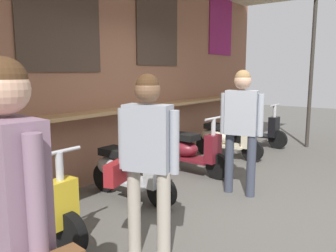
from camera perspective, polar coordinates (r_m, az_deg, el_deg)
name	(u,v)px	position (r m, az deg, el deg)	size (l,w,h in m)	color
ground_plane	(226,199)	(4.68, 9.68, -11.86)	(26.41, 26.41, 0.00)	#56544F
market_stall_facade	(120,54)	(5.49, -7.98, 11.81)	(9.43, 2.22, 3.52)	#8C5B44
scooter_yellow	(32,200)	(3.75, -21.79, -11.42)	(0.46, 1.40, 0.97)	gold
scooter_silver	(127,169)	(4.57, -6.86, -7.18)	(0.46, 1.40, 0.97)	#B2B5BA
scooter_maroon	(188,150)	(5.68, 3.32, -3.94)	(0.46, 1.40, 0.97)	maroon
scooter_cream	(225,138)	(6.79, 9.41, -1.93)	(0.46, 1.40, 0.97)	beige
scooter_black	(253,128)	(8.04, 14.00, -0.39)	(0.46, 1.40, 0.97)	black
shopper_with_handbag	(14,202)	(1.78, -24.34, -11.44)	(0.32, 0.68, 1.72)	#999EA8
shopper_browsing	(241,119)	(4.65, 12.14, 1.18)	(0.28, 0.57, 1.69)	#383D4C
shopper_passing	(146,149)	(2.97, -3.65, -3.86)	(0.40, 0.65, 1.64)	#ADA393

